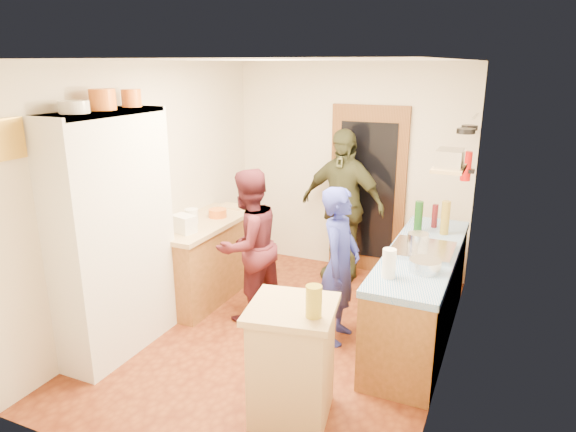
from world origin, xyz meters
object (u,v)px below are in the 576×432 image
Objects in this scene: person_left at (253,245)px; hutch_body at (114,236)px; right_counter_base at (419,297)px; island_base at (292,364)px; person_hob at (342,267)px; person_back at (343,205)px.

hutch_body is at bearing -19.44° from person_left.
hutch_body is 2.90m from right_counter_base.
island_base is (-0.65, -1.56, 0.01)m from right_counter_base.
person_hob is 1.00m from person_left.
right_counter_base is at bearing 27.47° from hutch_body.
hutch_body is at bearing -152.53° from right_counter_base.
person_hob reaches higher than island_base.
person_hob is 1.56m from person_back.
person_back is at bearing 100.57° from island_base.
person_left reaches higher than person_hob.
person_left is at bearing -101.95° from person_back.
person_back is at bearing 178.60° from person_left.
island_base is at bearing -8.04° from hutch_body.
person_left is (-0.99, 0.11, 0.04)m from person_hob.
island_base is 0.57× the size of person_hob.
island_base is 0.46× the size of person_back.
person_back is at bearing 60.76° from hutch_body.
island_base is at bearing -179.54° from person_hob.
person_back is (-0.50, 2.67, 0.50)m from island_base.
person_hob is (-0.67, -0.36, 0.34)m from right_counter_base.
right_counter_base is 1.72m from person_left.
person_back reaches higher than island_base.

